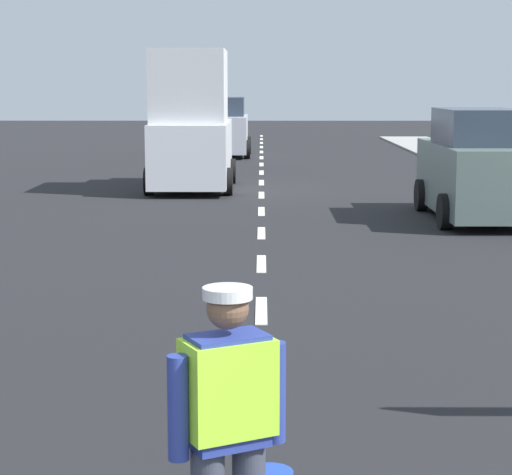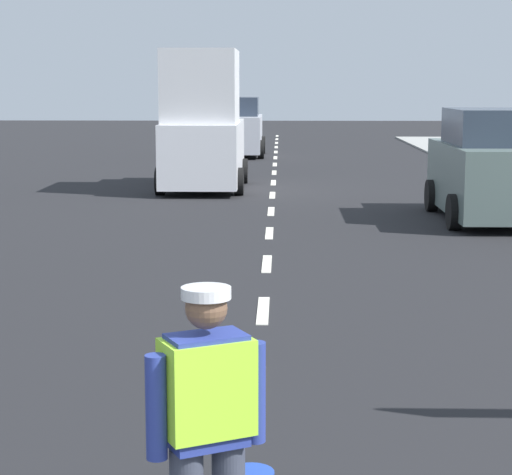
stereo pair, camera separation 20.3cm
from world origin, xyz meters
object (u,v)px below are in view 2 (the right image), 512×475
car_oncoming_third (237,129)px  road_worker (211,424)px  car_parked_far (485,169)px  delivery_truck (203,127)px

car_oncoming_third → road_worker: bearing=-87.6°
road_worker → car_oncoming_third: car_oncoming_third is taller
car_parked_far → delivery_truck: bearing=138.2°
road_worker → car_parked_far: size_ratio=0.39×
road_worker → car_parked_far: 14.86m
delivery_truck → car_oncoming_third: (0.34, 11.68, -0.58)m
car_parked_far → car_oncoming_third: size_ratio=1.05×
road_worker → delivery_truck: delivery_truck is taller
road_worker → delivery_truck: bearing=94.8°
road_worker → delivery_truck: size_ratio=0.36×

